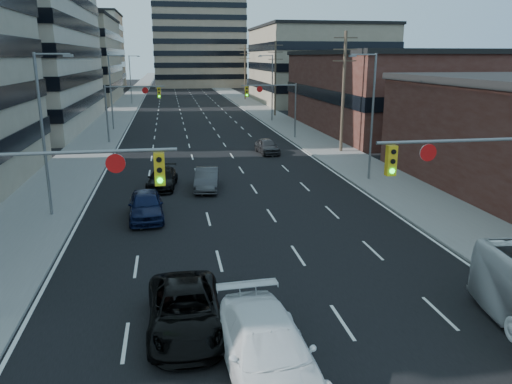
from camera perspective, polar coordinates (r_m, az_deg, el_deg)
The scene contains 26 objects.
road_surface at distance 138.84m, azimuth -8.51°, elevation 11.43°, with size 18.00×300.00×0.02m, color black.
sidewalk_left at distance 139.00m, azimuth -13.34°, elevation 11.23°, with size 5.00×300.00×0.15m, color slate.
sidewalk_right at distance 139.61m, azimuth -3.69°, elevation 11.61°, with size 5.00×300.00×0.15m, color slate.
office_left_far at distance 110.39m, azimuth -21.12°, elevation 13.83°, with size 20.00×30.00×16.00m, color gray.
storefront_right_mid at distance 64.88m, azimuth 15.71°, elevation 10.89°, with size 20.00×30.00×9.00m, color #472119.
office_right_far at distance 100.71m, azimuth 6.88°, elevation 14.10°, with size 22.00×28.00×14.00m, color gray.
bg_block_left at distance 150.49m, azimuth -19.87°, elevation 14.82°, with size 24.00×24.00×20.00m, color #ADA089.
bg_block_right at distance 143.07m, azimuth 4.71°, elevation 14.05°, with size 22.00×22.00×12.00m, color gray.
signal_near_left at distance 17.49m, azimuth -21.87°, elevation -0.60°, with size 6.59×0.33×6.00m.
signal_near_right at distance 20.42m, azimuth 23.59°, elevation 1.37°, with size 6.59×0.33×6.00m.
signal_far_left at distance 53.84m, azimuth -14.30°, elevation 10.00°, with size 6.09×0.33×6.00m.
signal_far_right at distance 54.89m, azimuth 2.16°, elevation 10.54°, with size 6.09×0.33×6.00m.
utility_pole_block at distance 47.36m, azimuth 9.96°, elevation 11.37°, with size 2.20×0.28×11.00m.
utility_pole_midblock at distance 76.25m, azimuth 2.22°, elevation 12.96°, with size 2.20×0.28×11.00m.
utility_pole_distant at distance 105.76m, azimuth -1.27°, elevation 13.59°, with size 2.20×0.28×11.00m.
streetlight_left_near at distance 29.50m, azimuth -22.95°, elevation 6.79°, with size 2.03×0.22×9.00m.
streetlight_left_mid at distance 63.96m, azimuth -16.14°, elevation 11.30°, with size 2.03×0.22×9.00m.
streetlight_left_far at distance 98.80m, azimuth -14.08°, elevation 12.62°, with size 2.03×0.22×9.00m.
streetlight_right_near at distance 36.53m, azimuth 12.96°, elevation 9.00°, with size 2.03×0.22×9.00m.
streetlight_right_far at distance 70.03m, azimuth 1.74°, elevation 12.17°, with size 2.03×0.22×9.00m.
black_pickup at distance 16.96m, azimuth -8.09°, elevation -13.23°, with size 2.42×5.26×1.46m, color black.
white_van at distance 14.56m, azimuth 1.37°, elevation -17.70°, with size 2.39×5.89×1.71m, color white.
sedan_blue at distance 28.39m, azimuth -12.48°, elevation -1.48°, with size 1.86×4.62×1.58m, color #0C1533.
sedan_grey_center at distance 34.09m, azimuth -5.63°, elevation 1.50°, with size 1.54×4.41×1.45m, color #38393B.
sedan_black_far at distance 34.89m, azimuth -10.66°, elevation 1.51°, with size 1.84×4.53×1.31m, color black.
sedan_grey_right at distance 46.68m, azimuth 1.28°, elevation 5.27°, with size 1.66×4.14×1.41m, color #2D2C2F.
Camera 1 is at (-3.72, -8.51, 8.76)m, focal length 35.00 mm.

